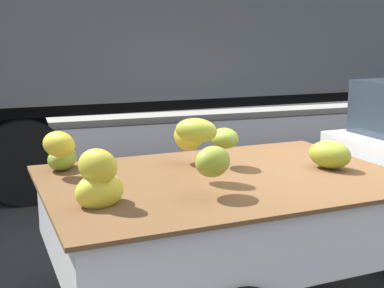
# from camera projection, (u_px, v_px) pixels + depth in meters

# --- Properties ---
(ground) EXTENTS (220.00, 220.00, 0.00)m
(ground) POSITION_uv_depth(u_px,v_px,m) (319.00, 271.00, 4.84)
(ground) COLOR #28282B
(curb_strip) EXTENTS (80.00, 0.80, 0.16)m
(curb_strip) POSITION_uv_depth(u_px,v_px,m) (127.00, 119.00, 12.85)
(curb_strip) COLOR gray
(curb_strip) RESTS_ON ground
(semi_trailer) EXTENTS (12.10, 3.08, 3.95)m
(semi_trailer) POSITION_uv_depth(u_px,v_px,m) (238.00, 9.00, 8.56)
(semi_trailer) COLOR #4C5156
(semi_trailer) RESTS_ON ground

